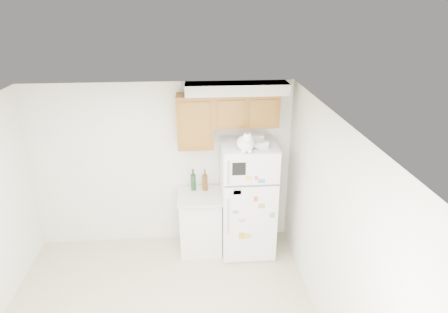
{
  "coord_description": "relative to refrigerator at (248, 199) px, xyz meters",
  "views": [
    {
      "loc": [
        0.48,
        -3.48,
        3.6
      ],
      "look_at": [
        0.88,
        1.55,
        1.55
      ],
      "focal_mm": 32.0,
      "sensor_mm": 36.0,
      "label": 1
    }
  ],
  "objects": [
    {
      "name": "refrigerator",
      "position": [
        0.0,
        0.0,
        0.0
      ],
      "size": [
        0.76,
        0.78,
        1.7
      ],
      "color": "white",
      "rests_on": "ground_plane"
    },
    {
      "name": "storage_box_back",
      "position": [
        0.11,
        0.09,
        0.9
      ],
      "size": [
        0.21,
        0.18,
        0.1
      ],
      "primitive_type": "cube",
      "rotation": [
        0.0,
        0.0,
        0.29
      ],
      "color": "white",
      "rests_on": "refrigerator"
    },
    {
      "name": "bottle_amber",
      "position": [
        -0.61,
        0.2,
        0.23
      ],
      "size": [
        0.08,
        0.08,
        0.33
      ],
      "primitive_type": null,
      "color": "#593814",
      "rests_on": "base_counter"
    },
    {
      "name": "base_counter",
      "position": [
        -0.69,
        0.07,
        -0.39
      ],
      "size": [
        0.64,
        0.64,
        0.92
      ],
      "color": "white",
      "rests_on": "ground_plane"
    },
    {
      "name": "cat",
      "position": [
        -0.08,
        -0.25,
        0.96
      ],
      "size": [
        0.29,
        0.42,
        0.3
      ],
      "color": "white",
      "rests_on": "refrigerator"
    },
    {
      "name": "room_shell",
      "position": [
        -1.11,
        -1.36,
        0.82
      ],
      "size": [
        3.84,
        4.04,
        2.52
      ],
      "color": "silver",
      "rests_on": "ground_plane"
    },
    {
      "name": "bottle_green",
      "position": [
        -0.78,
        0.23,
        0.23
      ],
      "size": [
        0.08,
        0.08,
        0.33
      ],
      "primitive_type": null,
      "color": "#19381E",
      "rests_on": "base_counter"
    },
    {
      "name": "storage_box_front",
      "position": [
        0.15,
        -0.15,
        0.89
      ],
      "size": [
        0.18,
        0.16,
        0.09
      ],
      "primitive_type": "cube",
      "rotation": [
        0.0,
        0.0,
        0.37
      ],
      "color": "white",
      "rests_on": "refrigerator"
    }
  ]
}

